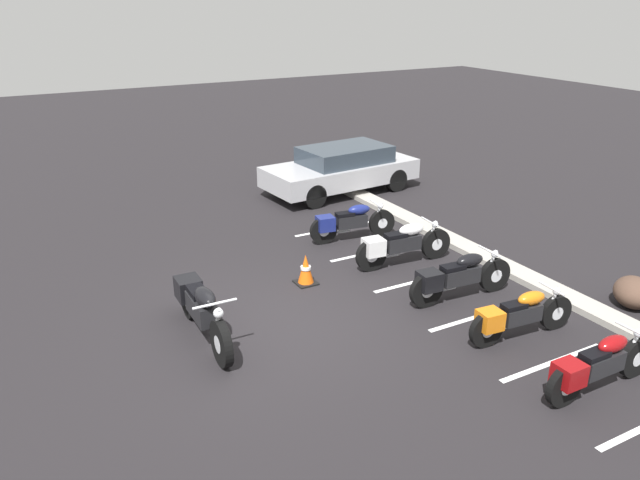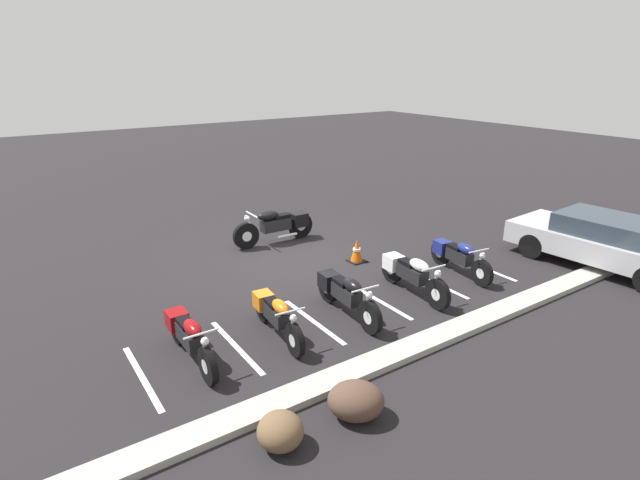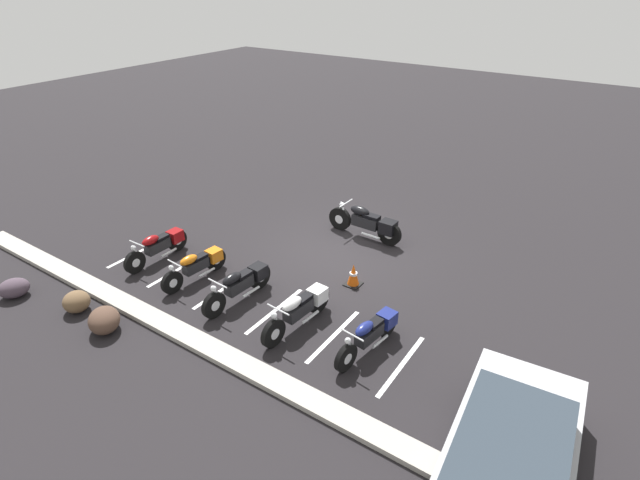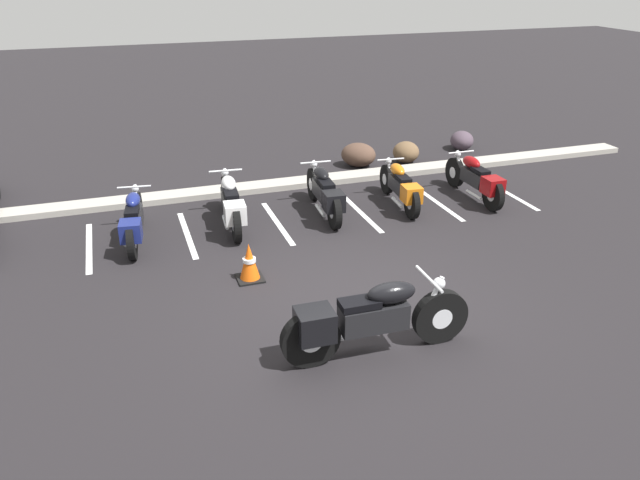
# 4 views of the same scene
# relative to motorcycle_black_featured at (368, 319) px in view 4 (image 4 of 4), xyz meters

# --- Properties ---
(ground) EXTENTS (60.00, 60.00, 0.00)m
(ground) POSITION_rel_motorcycle_black_featured_xyz_m (0.31, 1.18, -0.51)
(ground) COLOR black
(motorcycle_black_featured) EXTENTS (2.44, 0.69, 0.96)m
(motorcycle_black_featured) POSITION_rel_motorcycle_black_featured_xyz_m (0.00, 0.00, 0.00)
(motorcycle_black_featured) COLOR black
(motorcycle_black_featured) RESTS_ON ground
(parked_bike_0) EXTENTS (0.65, 2.06, 0.81)m
(parked_bike_0) POSITION_rel_motorcycle_black_featured_xyz_m (-2.49, 4.31, -0.08)
(parked_bike_0) COLOR black
(parked_bike_0) RESTS_ON ground
(parked_bike_1) EXTENTS (0.62, 2.20, 0.87)m
(parked_bike_1) POSITION_rel_motorcycle_black_featured_xyz_m (-0.79, 4.49, -0.05)
(parked_bike_1) COLOR black
(parked_bike_1) RESTS_ON ground
(parked_bike_2) EXTENTS (0.61, 2.17, 0.85)m
(parked_bike_2) POSITION_rel_motorcycle_black_featured_xyz_m (0.99, 4.48, -0.06)
(parked_bike_2) COLOR black
(parked_bike_2) RESTS_ON ground
(parked_bike_3) EXTENTS (0.56, 2.01, 0.79)m
(parked_bike_3) POSITION_rel_motorcycle_black_featured_xyz_m (2.54, 4.42, -0.09)
(parked_bike_3) COLOR black
(parked_bike_3) RESTS_ON ground
(parked_bike_4) EXTENTS (0.58, 2.08, 0.82)m
(parked_bike_4) POSITION_rel_motorcycle_black_featured_xyz_m (4.15, 4.30, -0.07)
(parked_bike_4) COLOR black
(parked_bike_4) RESTS_ON ground
(concrete_curb) EXTENTS (18.00, 0.50, 0.12)m
(concrete_curb) POSITION_rel_motorcycle_black_featured_xyz_m (0.31, 6.25, -0.45)
(concrete_curb) COLOR #A8A399
(concrete_curb) RESTS_ON ground
(landscape_rock_0) EXTENTS (0.83, 0.89, 0.47)m
(landscape_rock_0) POSITION_rel_motorcycle_black_featured_xyz_m (5.73, 7.51, -0.27)
(landscape_rock_0) COLOR #493C47
(landscape_rock_0) RESTS_ON ground
(landscape_rock_1) EXTENTS (0.87, 0.87, 0.50)m
(landscape_rock_1) POSITION_rel_motorcycle_black_featured_xyz_m (3.91, 6.99, -0.26)
(landscape_rock_1) COLOR brown
(landscape_rock_1) RESTS_ON ground
(landscape_rock_2) EXTENTS (1.05, 1.03, 0.55)m
(landscape_rock_2) POSITION_rel_motorcycle_black_featured_xyz_m (2.73, 7.08, -0.23)
(landscape_rock_2) COLOR brown
(landscape_rock_2) RESTS_ON ground
(traffic_cone) EXTENTS (0.40, 0.40, 0.60)m
(traffic_cone) POSITION_rel_motorcycle_black_featured_xyz_m (-0.93, 2.40, -0.23)
(traffic_cone) COLOR black
(traffic_cone) RESTS_ON ground
(stall_line_0) EXTENTS (0.10, 2.10, 0.00)m
(stall_line_0) POSITION_rel_motorcycle_black_featured_xyz_m (-3.27, 4.39, -0.51)
(stall_line_0) COLOR white
(stall_line_0) RESTS_ON ground
(stall_line_1) EXTENTS (0.10, 2.10, 0.00)m
(stall_line_1) POSITION_rel_motorcycle_black_featured_xyz_m (-1.62, 4.39, -0.51)
(stall_line_1) COLOR white
(stall_line_1) RESTS_ON ground
(stall_line_2) EXTENTS (0.10, 2.10, 0.00)m
(stall_line_2) POSITION_rel_motorcycle_black_featured_xyz_m (0.04, 4.39, -0.51)
(stall_line_2) COLOR white
(stall_line_2) RESTS_ON ground
(stall_line_3) EXTENTS (0.10, 2.10, 0.00)m
(stall_line_3) POSITION_rel_motorcycle_black_featured_xyz_m (1.69, 4.39, -0.51)
(stall_line_3) COLOR white
(stall_line_3) RESTS_ON ground
(stall_line_4) EXTENTS (0.10, 2.10, 0.00)m
(stall_line_4) POSITION_rel_motorcycle_black_featured_xyz_m (3.35, 4.39, -0.51)
(stall_line_4) COLOR white
(stall_line_4) RESTS_ON ground
(stall_line_5) EXTENTS (0.10, 2.10, 0.00)m
(stall_line_5) POSITION_rel_motorcycle_black_featured_xyz_m (5.01, 4.39, -0.51)
(stall_line_5) COLOR white
(stall_line_5) RESTS_ON ground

